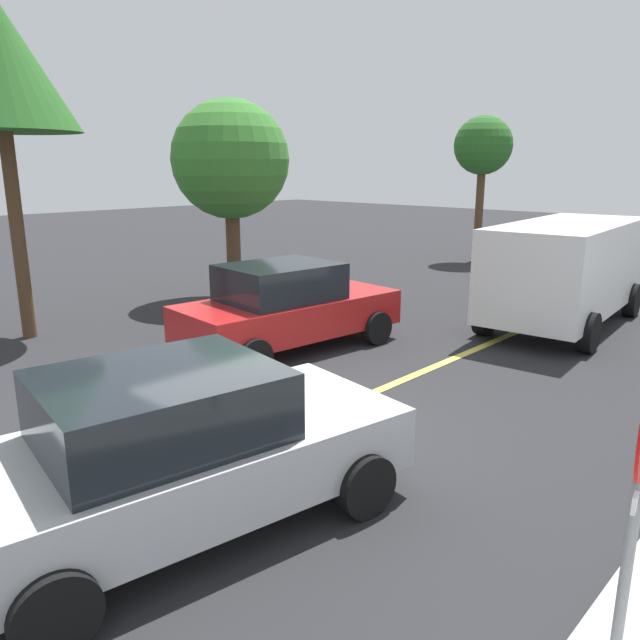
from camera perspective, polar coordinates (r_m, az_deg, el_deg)
ground_plane at (r=7.88m, az=-4.64°, el=-10.85°), size 80.00×80.00×0.00m
lane_marking_centre at (r=9.98m, az=8.27°, el=-5.40°), size 28.00×0.16×0.01m
stop_sign at (r=4.09m, az=27.82°, el=-12.74°), size 0.75×0.14×2.34m
white_van at (r=13.92m, az=22.18°, el=4.65°), size 5.36×2.64×2.20m
car_silver_far_lane at (r=5.91m, az=-13.12°, el=-11.63°), size 4.48×2.63×1.57m
car_red_behind_van at (r=11.26m, az=-3.12°, el=1.27°), size 4.36×2.32×1.62m
tree_left_verge at (r=15.55m, az=-8.40°, el=14.58°), size 2.89×2.89×4.94m
tree_right_verge at (r=22.57m, az=15.06°, el=15.36°), size 2.00×2.00×5.04m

